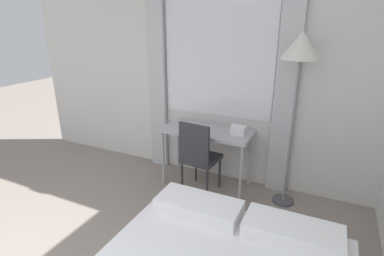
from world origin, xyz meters
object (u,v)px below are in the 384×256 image
at_px(desk_chair, 198,154).
at_px(telephone, 239,130).
at_px(book, 194,128).
at_px(standing_lamp, 300,54).
at_px(desk, 207,135).

xyz_separation_m(desk_chair, telephone, (0.40, 0.26, 0.28)).
bearing_deg(telephone, book, -174.18).
bearing_deg(standing_lamp, telephone, 178.84).
bearing_deg(desk, desk_chair, -90.47).
xyz_separation_m(standing_lamp, telephone, (-0.58, 0.01, -0.89)).
relative_size(desk_chair, book, 3.75).
height_order(telephone, book, telephone).
height_order(desk_chair, book, desk_chair).
relative_size(desk, book, 4.48).
distance_m(desk, telephone, 0.41).
xyz_separation_m(desk_chair, book, (-0.15, 0.20, 0.24)).
relative_size(desk, desk_chair, 1.19).
bearing_deg(book, standing_lamp, 2.22).
relative_size(desk, standing_lamp, 0.57).
height_order(desk, standing_lamp, standing_lamp).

